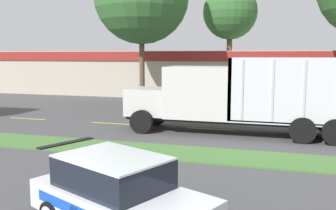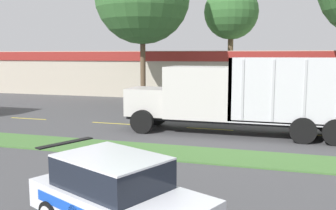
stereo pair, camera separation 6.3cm
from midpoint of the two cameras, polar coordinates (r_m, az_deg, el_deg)
The scene contains 9 objects.
grass_verge at distance 14.25m, azimuth 2.54°, elevation -7.39°, with size 120.00×2.17×0.06m, color #477538.
centre_line_2 at distance 23.51m, azimuth -20.42°, elevation -1.95°, with size 2.40×0.14×0.01m, color yellow.
centre_line_3 at distance 20.72m, azimuth -8.41°, elevation -2.78°, with size 2.40×0.14×0.01m, color yellow.
centre_line_4 at distance 19.09m, azimuth 6.47°, elevation -3.64°, with size 2.40×0.14×0.01m, color yellow.
centre_line_5 at distance 18.92m, azimuth 22.82°, elevation -4.30°, with size 2.40×0.14×0.01m, color yellow.
dump_truck_lead at distance 17.90m, azimuth 8.95°, elevation 0.98°, with size 11.53×2.59×3.60m.
rally_car at distance 8.17m, azimuth -7.54°, elevation -13.23°, with size 4.46×3.37×1.64m.
store_building_backdrop at distance 36.92m, azimuth 6.81°, elevation 4.97°, with size 43.67×12.10×4.06m.
tree_behind_left at distance 32.18m, azimuth 9.69°, elevation 14.52°, with size 4.47×4.47×10.58m.
Camera 2 is at (3.39, -3.73, 3.73)m, focal length 40.00 mm.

